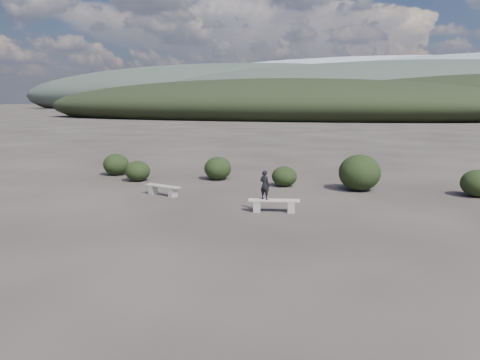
% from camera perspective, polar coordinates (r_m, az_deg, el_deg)
% --- Properties ---
extents(ground, '(1200.00, 1200.00, 0.00)m').
position_cam_1_polar(ground, '(12.82, -8.64, -7.11)').
color(ground, '#2A2421').
rests_on(ground, ground).
extents(bench_left, '(1.64, 0.74, 0.40)m').
position_cam_1_polar(bench_left, '(18.62, -9.41, -1.14)').
color(bench_left, gray).
rests_on(bench_left, ground).
extents(bench_right, '(1.75, 0.78, 0.43)m').
position_cam_1_polar(bench_right, '(15.65, 4.17, -3.00)').
color(bench_right, gray).
rests_on(bench_right, ground).
extents(seated_person, '(0.41, 0.33, 0.98)m').
position_cam_1_polar(seated_person, '(15.53, 3.04, -0.61)').
color(seated_person, black).
rests_on(seated_person, bench_right).
extents(shrub_a, '(1.16, 1.16, 0.95)m').
position_cam_1_polar(shrub_a, '(22.20, -12.38, 1.08)').
color(shrub_a, black).
rests_on(shrub_a, ground).
extents(shrub_b, '(1.27, 1.27, 1.09)m').
position_cam_1_polar(shrub_b, '(22.06, -2.73, 1.43)').
color(shrub_b, black).
rests_on(shrub_b, ground).
extents(shrub_c, '(1.10, 1.10, 0.88)m').
position_cam_1_polar(shrub_c, '(20.43, 5.43, 0.45)').
color(shrub_c, black).
rests_on(shrub_c, ground).
extents(shrub_d, '(1.72, 1.72, 1.50)m').
position_cam_1_polar(shrub_d, '(19.95, 14.37, 0.88)').
color(shrub_d, black).
rests_on(shrub_d, ground).
extents(shrub_e, '(1.26, 1.26, 1.05)m').
position_cam_1_polar(shrub_e, '(20.30, 26.97, -0.36)').
color(shrub_e, black).
rests_on(shrub_e, ground).
extents(shrub_f, '(1.27, 1.27, 1.07)m').
position_cam_1_polar(shrub_f, '(24.29, -14.87, 1.84)').
color(shrub_f, black).
rests_on(shrub_f, ground).
extents(mountain_ridges, '(500.00, 400.00, 56.00)m').
position_cam_1_polar(mountain_ridges, '(350.19, 17.68, 10.24)').
color(mountain_ridges, black).
rests_on(mountain_ridges, ground).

